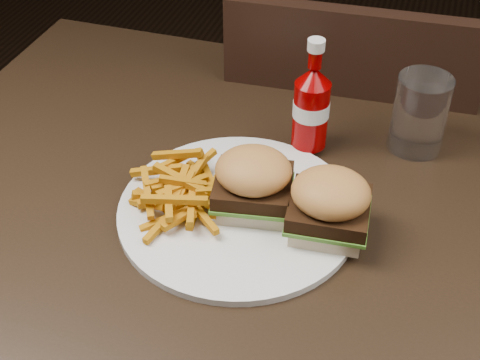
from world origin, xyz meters
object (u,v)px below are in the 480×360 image
(dining_table, at_px, (312,222))
(tumbler, at_px, (419,115))
(ketchup_bottle, at_px, (311,114))
(chair_far, at_px, (344,170))
(plate, at_px, (238,211))

(dining_table, xyz_separation_m, tumbler, (0.11, 0.19, 0.08))
(dining_table, xyz_separation_m, ketchup_bottle, (-0.04, 0.13, 0.08))
(chair_far, distance_m, tumbler, 0.51)
(dining_table, distance_m, plate, 0.10)
(chair_far, height_order, plate, plate)
(plate, distance_m, tumbler, 0.31)
(dining_table, relative_size, ketchup_bottle, 11.65)
(dining_table, bearing_deg, tumbler, 59.22)
(dining_table, relative_size, tumbler, 9.82)
(chair_far, bearing_deg, tumbler, 109.66)
(chair_far, relative_size, tumbler, 3.57)
(plate, bearing_deg, chair_far, 82.33)
(chair_far, xyz_separation_m, tumbler, (0.13, -0.31, 0.38))
(chair_far, distance_m, ketchup_bottle, 0.53)
(ketchup_bottle, relative_size, tumbler, 0.84)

